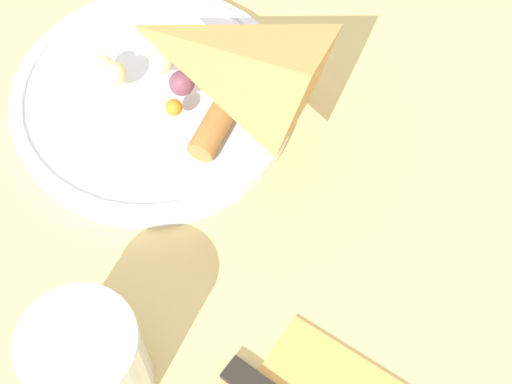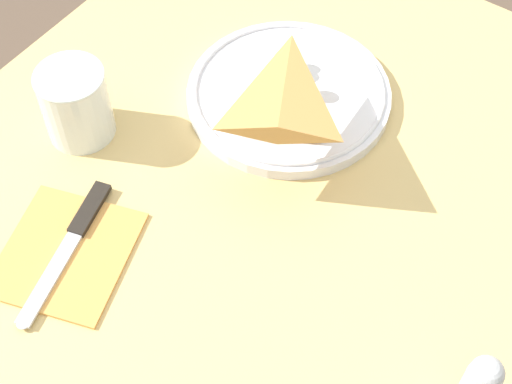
{
  "view_description": "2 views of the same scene",
  "coord_description": "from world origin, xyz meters",
  "px_view_note": "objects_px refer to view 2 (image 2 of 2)",
  "views": [
    {
      "loc": [
        0.25,
        -0.27,
        1.3
      ],
      "look_at": [
        0.02,
        -0.08,
        0.79
      ],
      "focal_mm": 55.0,
      "sensor_mm": 36.0,
      "label": 1
    },
    {
      "loc": [
        0.44,
        0.29,
        1.46
      ],
      "look_at": [
        0.02,
        -0.01,
        0.75
      ],
      "focal_mm": 55.0,
      "sensor_mm": 36.0,
      "label": 2
    }
  ],
  "objects_px": {
    "dining_table": "(269,254)",
    "napkin_folded": "(66,253)",
    "butter_knife": "(69,244)",
    "plate_pizza": "(289,92)",
    "milk_glass": "(76,106)"
  },
  "relations": [
    {
      "from": "dining_table",
      "to": "napkin_folded",
      "type": "bearing_deg",
      "value": -38.03
    },
    {
      "from": "dining_table",
      "to": "butter_knife",
      "type": "distance_m",
      "value": 0.26
    },
    {
      "from": "butter_knife",
      "to": "napkin_folded",
      "type": "bearing_deg",
      "value": 0.0
    },
    {
      "from": "dining_table",
      "to": "napkin_folded",
      "type": "distance_m",
      "value": 0.26
    },
    {
      "from": "milk_glass",
      "to": "dining_table",
      "type": "bearing_deg",
      "value": 99.4
    },
    {
      "from": "butter_knife",
      "to": "plate_pizza",
      "type": "bearing_deg",
      "value": 151.47
    },
    {
      "from": "milk_glass",
      "to": "napkin_folded",
      "type": "relative_size",
      "value": 0.52
    },
    {
      "from": "dining_table",
      "to": "milk_glass",
      "type": "height_order",
      "value": "milk_glass"
    },
    {
      "from": "plate_pizza",
      "to": "milk_glass",
      "type": "distance_m",
      "value": 0.26
    },
    {
      "from": "napkin_folded",
      "to": "butter_knife",
      "type": "distance_m",
      "value": 0.01
    },
    {
      "from": "dining_table",
      "to": "plate_pizza",
      "type": "bearing_deg",
      "value": -153.73
    },
    {
      "from": "milk_glass",
      "to": "napkin_folded",
      "type": "bearing_deg",
      "value": 36.68
    },
    {
      "from": "plate_pizza",
      "to": "napkin_folded",
      "type": "xyz_separation_m",
      "value": [
        0.33,
        -0.07,
        -0.01
      ]
    },
    {
      "from": "napkin_folded",
      "to": "dining_table",
      "type": "bearing_deg",
      "value": 141.97
    },
    {
      "from": "dining_table",
      "to": "butter_knife",
      "type": "height_order",
      "value": "butter_knife"
    }
  ]
}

